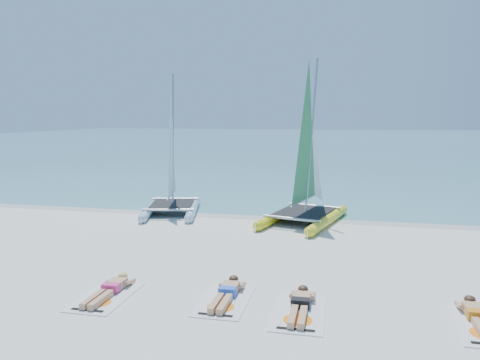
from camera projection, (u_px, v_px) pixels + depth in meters
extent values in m
plane|color=silver|center=(235.00, 258.00, 12.77)|extent=(140.00, 140.00, 0.00)
cube|color=#79C1CA|center=(325.00, 140.00, 73.70)|extent=(140.00, 115.00, 0.01)
cube|color=beige|center=(267.00, 216.00, 18.09)|extent=(140.00, 1.40, 0.01)
cylinder|color=#B0D4E7|center=(151.00, 209.00, 18.70)|extent=(1.19, 3.74, 0.33)
cone|color=#B0D4E7|center=(159.00, 199.00, 20.75)|extent=(0.42, 0.54, 0.32)
cylinder|color=#B0D4E7|center=(193.00, 209.00, 18.72)|extent=(1.19, 3.74, 0.33)
cone|color=#B0D4E7|center=(197.00, 199.00, 20.78)|extent=(0.42, 0.54, 0.32)
cube|color=black|center=(172.00, 204.00, 18.68)|extent=(2.05, 2.39, 0.03)
cylinder|color=#B3B6BA|center=(173.00, 138.00, 18.99)|extent=(0.31, 0.98, 5.19)
cylinder|color=yellow|center=(280.00, 215.00, 17.47)|extent=(1.37, 4.01, 0.36)
cone|color=yellow|center=(301.00, 205.00, 19.44)|extent=(0.46, 0.59, 0.34)
cylinder|color=yellow|center=(328.00, 220.00, 16.65)|extent=(1.37, 4.01, 0.36)
cone|color=yellow|center=(344.00, 209.00, 18.62)|extent=(0.46, 0.59, 0.34)
cube|color=black|center=(304.00, 212.00, 17.03)|extent=(2.25, 2.60, 0.03)
cylinder|color=#B3B6BA|center=(312.00, 134.00, 17.29)|extent=(0.35, 1.05, 5.59)
cube|color=white|center=(106.00, 297.00, 10.03)|extent=(1.00, 1.85, 0.02)
cube|color=tan|center=(115.00, 285.00, 10.43)|extent=(0.36, 0.55, 0.17)
cube|color=#DC3377|center=(111.00, 288.00, 10.24)|extent=(0.37, 0.22, 0.17)
cube|color=tan|center=(97.00, 300.00, 9.66)|extent=(0.31, 0.85, 0.13)
sphere|color=tan|center=(123.00, 277.00, 10.78)|extent=(0.21, 0.21, 0.21)
ellipsoid|color=tan|center=(123.00, 276.00, 10.79)|extent=(0.22, 0.24, 0.15)
cube|color=white|center=(225.00, 301.00, 9.81)|extent=(1.00, 1.85, 0.02)
cube|color=tan|center=(230.00, 288.00, 10.21)|extent=(0.36, 0.55, 0.17)
cube|color=blue|center=(227.00, 291.00, 10.02)|extent=(0.37, 0.22, 0.17)
cube|color=tan|center=(220.00, 304.00, 9.44)|extent=(0.31, 0.85, 0.13)
sphere|color=tan|center=(233.00, 281.00, 10.56)|extent=(0.21, 0.21, 0.21)
ellipsoid|color=#392214|center=(234.00, 279.00, 10.57)|extent=(0.22, 0.24, 0.15)
cube|color=white|center=(299.00, 313.00, 9.19)|extent=(1.00, 1.85, 0.02)
cube|color=tan|center=(301.00, 299.00, 9.59)|extent=(0.36, 0.55, 0.17)
cube|color=black|center=(301.00, 303.00, 9.40)|extent=(0.37, 0.22, 0.17)
cube|color=tan|center=(298.00, 317.00, 8.83)|extent=(0.31, 0.85, 0.13)
sphere|color=tan|center=(303.00, 291.00, 9.95)|extent=(0.21, 0.21, 0.21)
ellipsoid|color=#392214|center=(303.00, 289.00, 9.95)|extent=(0.22, 0.24, 0.15)
cube|color=tan|center=(475.00, 311.00, 9.04)|extent=(0.36, 0.55, 0.17)
cube|color=orange|center=(478.00, 315.00, 8.84)|extent=(0.37, 0.22, 0.17)
sphere|color=tan|center=(470.00, 301.00, 9.39)|extent=(0.21, 0.21, 0.21)
ellipsoid|color=#392214|center=(470.00, 299.00, 9.39)|extent=(0.22, 0.24, 0.15)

